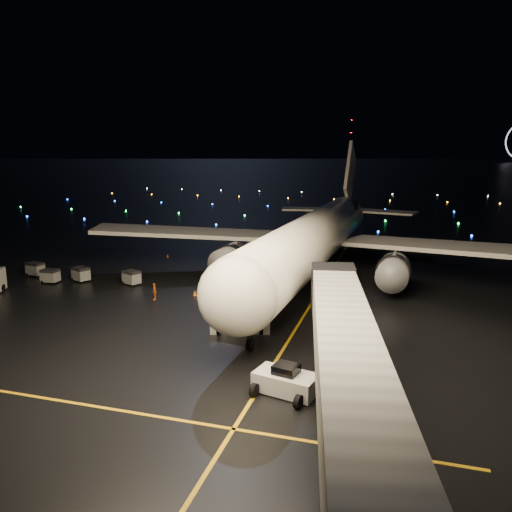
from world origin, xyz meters
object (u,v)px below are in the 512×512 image
at_px(pushback_tug, 286,379).
at_px(baggage_cart_2, 50,276).
at_px(baggage_cart_3, 35,269).
at_px(crew_c, 155,292).
at_px(belt_loader, 240,311).
at_px(airliner, 320,208).
at_px(baggage_cart_1, 81,274).
at_px(baggage_cart_0, 132,278).

height_order(pushback_tug, baggage_cart_2, pushback_tug).
bearing_deg(baggage_cart_3, crew_c, -6.03).
height_order(belt_loader, baggage_cart_3, belt_loader).
bearing_deg(crew_c, airliner, 111.81).
relative_size(airliner, pushback_tug, 14.80).
bearing_deg(baggage_cart_3, baggage_cart_1, 3.07).
bearing_deg(airliner, belt_loader, -95.86).
xyz_separation_m(baggage_cart_0, baggage_cart_3, (-13.50, 0.37, 0.02)).
height_order(airliner, baggage_cart_0, airliner).
relative_size(pushback_tug, baggage_cart_0, 2.08).
distance_m(baggage_cart_1, baggage_cart_3, 7.04).
relative_size(airliner, baggage_cart_3, 30.18).
bearing_deg(pushback_tug, baggage_cart_3, 163.12).
height_order(pushback_tug, baggage_cart_0, pushback_tug).
relative_size(airliner, baggage_cart_0, 30.84).
bearing_deg(baggage_cart_1, airliner, 46.22).
bearing_deg(baggage_cart_1, baggage_cart_2, -127.45).
xyz_separation_m(baggage_cart_2, baggage_cart_3, (-4.05, 2.36, 0.03)).
bearing_deg(baggage_cart_2, baggage_cart_3, 148.50).
relative_size(baggage_cart_2, baggage_cart_3, 0.97).
bearing_deg(belt_loader, baggage_cart_2, 145.57).
xyz_separation_m(airliner, baggage_cart_3, (-33.27, -10.37, -7.47)).
height_order(airliner, baggage_cart_2, airliner).
bearing_deg(baggage_cart_2, crew_c, -11.41).
bearing_deg(baggage_cart_0, belt_loader, -10.40).
xyz_separation_m(airliner, crew_c, (-14.41, -15.39, -7.42)).
relative_size(airliner, crew_c, 33.65).
height_order(baggage_cart_0, baggage_cart_1, baggage_cart_1).
distance_m(belt_loader, baggage_cart_1, 25.40).
bearing_deg(airliner, baggage_cart_1, -154.73).
relative_size(crew_c, baggage_cart_3, 0.90).
bearing_deg(baggage_cart_0, pushback_tug, -19.41).
xyz_separation_m(crew_c, baggage_cart_2, (-14.82, 2.66, -0.07)).
height_order(belt_loader, baggage_cart_2, belt_loader).
relative_size(airliner, belt_loader, 7.99).
xyz_separation_m(airliner, pushback_tug, (3.12, -31.26, -7.35)).
distance_m(belt_loader, baggage_cart_3, 32.16).
bearing_deg(pushback_tug, baggage_cart_2, 163.17).
relative_size(pushback_tug, baggage_cart_3, 2.04).
bearing_deg(baggage_cart_0, baggage_cart_1, -154.50).
distance_m(baggage_cart_0, baggage_cart_3, 13.50).
xyz_separation_m(pushback_tug, baggage_cart_0, (-22.90, 20.52, -0.14)).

